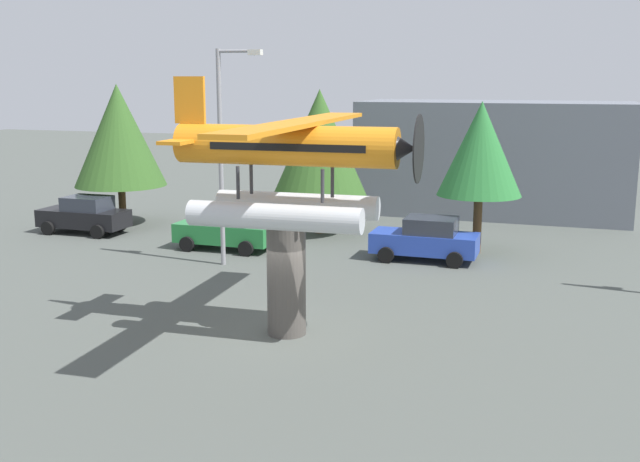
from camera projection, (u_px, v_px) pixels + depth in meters
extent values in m
plane|color=#4C514C|center=(287.00, 333.00, 21.51)|extent=(140.00, 140.00, 0.00)
cylinder|color=#4C4742|center=(286.00, 279.00, 21.19)|extent=(1.10, 1.10, 3.22)
cylinder|color=silver|center=(274.00, 217.00, 19.86)|extent=(4.83, 0.90, 0.70)
cylinder|color=#333338|center=(323.00, 186.00, 19.85)|extent=(0.10, 0.10, 0.90)
cylinder|color=#333338|center=(238.00, 183.00, 20.50)|extent=(0.10, 0.10, 0.90)
cylinder|color=silver|center=(297.00, 205.00, 21.74)|extent=(4.83, 0.90, 0.70)
cylinder|color=#333338|center=(332.00, 181.00, 20.79)|extent=(0.10, 0.10, 0.90)
cylinder|color=#333338|center=(251.00, 178.00, 21.44)|extent=(0.10, 0.10, 0.90)
cylinder|color=orange|center=(285.00, 146.00, 20.44)|extent=(6.24, 1.36, 1.10)
cube|color=black|center=(292.00, 146.00, 20.39)|extent=(4.38, 1.32, 0.20)
cone|color=#262628|center=(403.00, 149.00, 19.56)|extent=(0.74, 0.91, 0.88)
cylinder|color=black|center=(419.00, 149.00, 19.46)|extent=(0.12, 1.80, 1.80)
cube|color=orange|center=(299.00, 123.00, 20.21)|extent=(1.54, 10.44, 0.12)
cube|color=orange|center=(191.00, 140.00, 21.18)|extent=(0.82, 2.83, 0.10)
cube|color=orange|center=(190.00, 100.00, 20.96)|extent=(0.90, 0.16, 1.30)
cube|color=black|center=(84.00, 218.00, 35.33)|extent=(4.20, 1.70, 0.80)
cube|color=#2D333D|center=(87.00, 203.00, 35.11)|extent=(2.00, 1.56, 0.64)
cylinder|color=black|center=(72.00, 221.00, 36.66)|extent=(0.64, 0.22, 0.64)
cylinder|color=black|center=(48.00, 228.00, 34.99)|extent=(0.64, 0.22, 0.64)
cylinder|color=black|center=(120.00, 225.00, 35.83)|extent=(0.64, 0.22, 0.64)
cylinder|color=black|center=(97.00, 232.00, 34.15)|extent=(0.64, 0.22, 0.64)
cube|color=#237A38|center=(225.00, 233.00, 31.97)|extent=(4.20, 1.70, 0.80)
cube|color=#2D333D|center=(230.00, 216.00, 31.75)|extent=(2.00, 1.56, 0.64)
cylinder|color=black|center=(207.00, 236.00, 33.31)|extent=(0.64, 0.22, 0.64)
cylinder|color=black|center=(187.00, 244.00, 31.63)|extent=(0.64, 0.22, 0.64)
cylinder|color=black|center=(263.00, 240.00, 32.47)|extent=(0.64, 0.22, 0.64)
cylinder|color=black|center=(246.00, 249.00, 30.80)|extent=(0.64, 0.22, 0.64)
cube|color=#2847B7|center=(424.00, 243.00, 30.01)|extent=(4.20, 1.70, 0.80)
cube|color=#2D333D|center=(431.00, 225.00, 29.79)|extent=(2.00, 1.56, 0.64)
cylinder|color=black|center=(396.00, 246.00, 31.34)|extent=(0.64, 0.22, 0.64)
cylinder|color=black|center=(386.00, 255.00, 29.67)|extent=(0.64, 0.22, 0.64)
cylinder|color=black|center=(461.00, 250.00, 30.50)|extent=(0.64, 0.22, 0.64)
cylinder|color=black|center=(455.00, 260.00, 28.83)|extent=(0.64, 0.22, 0.64)
cylinder|color=gray|center=(221.00, 160.00, 28.67)|extent=(0.18, 0.18, 8.25)
cylinder|color=gray|center=(238.00, 51.00, 27.62)|extent=(1.60, 0.12, 0.12)
cube|color=silver|center=(255.00, 52.00, 27.41)|extent=(0.50, 0.28, 0.20)
cube|color=slate|center=(493.00, 158.00, 40.29)|extent=(14.02, 5.93, 5.97)
cylinder|color=brown|center=(122.00, 205.00, 37.38)|extent=(0.36, 0.36, 1.96)
cone|color=#335B23|center=(119.00, 135.00, 36.69)|extent=(4.46, 4.46, 4.96)
cylinder|color=brown|center=(320.00, 214.00, 35.34)|extent=(0.36, 0.36, 1.79)
cone|color=#335B23|center=(320.00, 143.00, 34.67)|extent=(4.41, 4.41, 4.91)
cylinder|color=brown|center=(477.00, 224.00, 31.26)|extent=(0.36, 0.36, 2.43)
cone|color=#287033|center=(480.00, 149.00, 30.63)|extent=(3.46, 3.46, 3.85)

